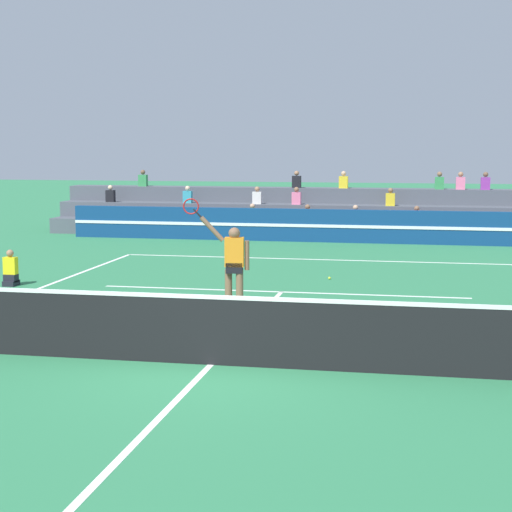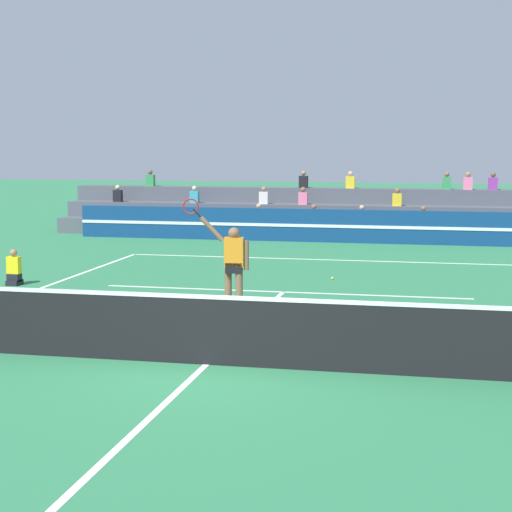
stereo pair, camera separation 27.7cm
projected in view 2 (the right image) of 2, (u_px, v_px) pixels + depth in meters
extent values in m
plane|color=#2D7A4C|center=(206.00, 365.00, 12.78)|extent=(120.00, 120.00, 0.00)
cube|color=white|center=(317.00, 259.00, 24.32)|extent=(11.00, 0.10, 0.01)
cube|color=white|center=(283.00, 292.00, 19.01)|extent=(8.25, 0.10, 0.01)
cube|color=white|center=(206.00, 364.00, 12.78)|extent=(0.10, 12.85, 0.01)
cube|color=black|center=(206.00, 332.00, 12.72)|extent=(11.90, 0.02, 1.00)
cube|color=white|center=(206.00, 297.00, 12.65)|extent=(11.90, 0.04, 0.06)
cube|color=navy|center=(336.00, 226.00, 28.49)|extent=(18.00, 0.24, 1.10)
cube|color=white|center=(336.00, 226.00, 28.37)|extent=(18.00, 0.02, 0.10)
cube|color=#4C515B|center=(340.00, 230.00, 29.77)|extent=(20.81, 0.95, 0.55)
cube|color=#338C4C|center=(259.00, 215.00, 30.13)|extent=(0.32, 0.22, 0.44)
sphere|color=tan|center=(259.00, 206.00, 30.09)|extent=(0.18, 0.18, 0.18)
cube|color=orange|center=(314.00, 216.00, 29.72)|extent=(0.32, 0.22, 0.44)
sphere|color=brown|center=(314.00, 207.00, 29.68)|extent=(0.18, 0.18, 0.18)
cube|color=#2D4CA5|center=(362.00, 217.00, 29.38)|extent=(0.32, 0.22, 0.44)
sphere|color=tan|center=(362.00, 208.00, 29.34)|extent=(0.18, 0.18, 0.18)
cube|color=pink|center=(423.00, 218.00, 28.95)|extent=(0.32, 0.22, 0.44)
sphere|color=brown|center=(423.00, 209.00, 28.90)|extent=(0.18, 0.18, 0.18)
cube|color=#4C515B|center=(343.00, 220.00, 30.65)|extent=(20.81, 0.95, 1.10)
cube|color=black|center=(118.00, 196.00, 32.15)|extent=(0.32, 0.22, 0.44)
sphere|color=beige|center=(118.00, 187.00, 32.11)|extent=(0.18, 0.18, 0.18)
cube|color=yellow|center=(397.00, 200.00, 29.99)|extent=(0.32, 0.22, 0.44)
sphere|color=brown|center=(397.00, 191.00, 29.95)|extent=(0.18, 0.18, 0.18)
cube|color=teal|center=(195.00, 197.00, 31.53)|extent=(0.32, 0.22, 0.44)
sphere|color=beige|center=(194.00, 188.00, 31.49)|extent=(0.18, 0.18, 0.18)
cube|color=silver|center=(264.00, 198.00, 30.98)|extent=(0.32, 0.22, 0.44)
sphere|color=#9E7051|center=(264.00, 189.00, 30.94)|extent=(0.18, 0.18, 0.18)
cube|color=pink|center=(303.00, 198.00, 30.68)|extent=(0.32, 0.22, 0.44)
sphere|color=brown|center=(303.00, 190.00, 30.64)|extent=(0.18, 0.18, 0.18)
cube|color=#4C515B|center=(346.00, 210.00, 31.54)|extent=(20.81, 0.95, 1.65)
cube|color=purple|center=(493.00, 184.00, 30.15)|extent=(0.32, 0.22, 0.44)
sphere|color=brown|center=(493.00, 175.00, 30.11)|extent=(0.18, 0.18, 0.18)
cube|color=#338C4C|center=(150.00, 180.00, 32.80)|extent=(0.32, 0.22, 0.44)
sphere|color=brown|center=(150.00, 172.00, 32.76)|extent=(0.18, 0.18, 0.18)
cube|color=#338C4C|center=(447.00, 183.00, 30.49)|extent=(0.32, 0.22, 0.44)
sphere|color=brown|center=(447.00, 174.00, 30.44)|extent=(0.18, 0.18, 0.18)
cube|color=yellow|center=(350.00, 182.00, 31.20)|extent=(0.32, 0.22, 0.44)
sphere|color=tan|center=(351.00, 174.00, 31.16)|extent=(0.18, 0.18, 0.18)
cube|color=pink|center=(468.00, 183.00, 30.33)|extent=(0.32, 0.22, 0.44)
sphere|color=#9E7051|center=(468.00, 174.00, 30.29)|extent=(0.18, 0.18, 0.18)
cube|color=black|center=(303.00, 182.00, 31.56)|extent=(0.32, 0.22, 0.44)
sphere|color=#9E7051|center=(304.00, 173.00, 31.52)|extent=(0.18, 0.18, 0.18)
cube|color=black|center=(15.00, 282.00, 19.96)|extent=(0.28, 0.36, 0.12)
cube|color=black|center=(14.00, 277.00, 19.95)|extent=(0.28, 0.24, 0.18)
cube|color=yellow|center=(14.00, 265.00, 19.91)|extent=(0.30, 0.18, 0.40)
sphere|color=#9E7051|center=(13.00, 253.00, 19.87)|extent=(0.17, 0.17, 0.17)
cylinder|color=brown|center=(239.00, 293.00, 16.28)|extent=(0.14, 0.14, 0.90)
cylinder|color=brown|center=(228.00, 292.00, 16.38)|extent=(0.14, 0.14, 0.90)
cube|color=black|center=(234.00, 268.00, 16.24)|extent=(0.34, 0.24, 0.20)
cube|color=orange|center=(234.00, 252.00, 16.21)|extent=(0.38, 0.25, 0.56)
sphere|color=brown|center=(234.00, 233.00, 16.16)|extent=(0.22, 0.22, 0.22)
cube|color=white|center=(239.00, 315.00, 16.29)|extent=(0.15, 0.27, 0.09)
cube|color=white|center=(228.00, 314.00, 16.39)|extent=(0.15, 0.27, 0.09)
cylinder|color=brown|center=(247.00, 255.00, 16.19)|extent=(0.09, 0.09, 0.56)
cylinder|color=brown|center=(212.00, 229.00, 16.18)|extent=(0.48, 0.15, 0.50)
cylinder|color=black|center=(197.00, 213.00, 16.16)|extent=(0.18, 0.05, 0.18)
torus|color=#B21E1E|center=(191.00, 206.00, 16.16)|extent=(0.44, 0.09, 0.44)
sphere|color=#C6DB33|center=(332.00, 278.00, 20.74)|extent=(0.07, 0.07, 0.07)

